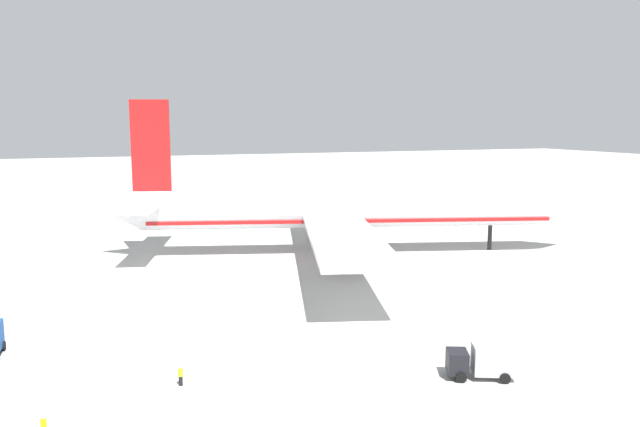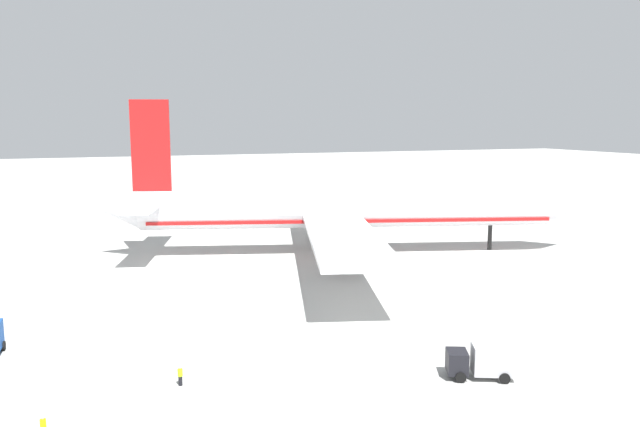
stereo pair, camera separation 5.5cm
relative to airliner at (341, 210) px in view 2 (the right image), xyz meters
name	(u,v)px [view 2 (the right image)]	position (x,y,z in m)	size (l,w,h in m)	color
ground_plane	(350,252)	(1.40, -0.40, -7.06)	(600.00, 600.00, 0.00)	#B2B2AD
airliner	(341,210)	(0.00, 0.00, 0.00)	(76.43, 75.88, 24.56)	white
service_truck_0	(483,360)	(-8.57, -50.31, -5.53)	(5.93, 4.21, 2.85)	black
baggage_cart_0	(483,214)	(43.37, 21.98, -6.26)	(2.35, 2.81, 1.47)	gray
ground_worker_0	(180,376)	(-32.36, -42.72, -6.25)	(0.50, 0.50, 1.61)	black
traffic_cone_0	(507,222)	(43.35, 13.57, -6.78)	(0.36, 0.36, 0.55)	orange
traffic_cone_1	(500,224)	(41.06, 12.81, -6.78)	(0.36, 0.36, 0.55)	orange
traffic_cone_2	(377,210)	(26.44, 40.27, -6.78)	(0.36, 0.36, 0.55)	orange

